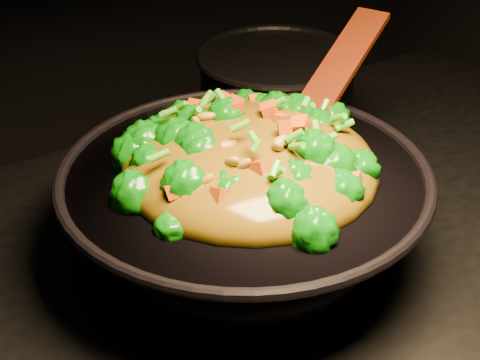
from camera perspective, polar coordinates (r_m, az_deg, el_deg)
wok at (r=0.93m, az=0.33°, el=-2.76°), size 0.58×0.58×0.12m
stir_fry at (r=0.87m, az=0.78°, el=3.79°), size 0.40×0.40×0.11m
spatula at (r=0.98m, az=6.60°, el=7.02°), size 0.29×0.17×0.13m
back_pot at (r=1.22m, az=2.84°, el=6.77°), size 0.26×0.26×0.14m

